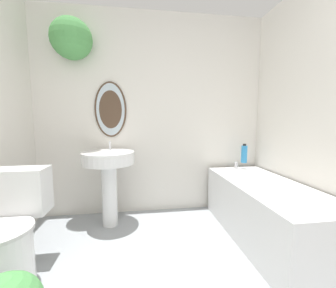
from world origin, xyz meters
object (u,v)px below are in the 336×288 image
at_px(pedestal_sink, 109,170).
at_px(shampoo_bottle, 244,154).
at_px(bathtub, 265,210).
at_px(toilet, 7,237).

distance_m(pedestal_sink, shampoo_bottle, 1.61).
relative_size(bathtub, shampoo_bottle, 6.25).
xyz_separation_m(pedestal_sink, bathtub, (1.51, -0.47, -0.33)).
bearing_deg(toilet, bathtub, 7.14).
relative_size(pedestal_sink, bathtub, 0.62).
bearing_deg(shampoo_bottle, toilet, -158.40).
height_order(bathtub, shampoo_bottle, shampoo_bottle).
relative_size(pedestal_sink, shampoo_bottle, 3.89).
bearing_deg(toilet, pedestal_sink, 51.37).
bearing_deg(bathtub, shampoo_bottle, 81.82).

